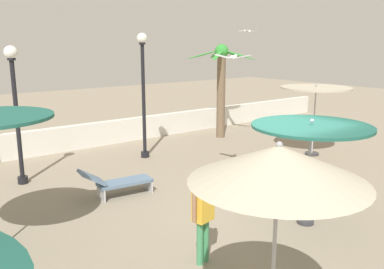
{
  "coord_description": "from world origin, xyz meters",
  "views": [
    {
      "loc": [
        -6.75,
        -5.71,
        3.88
      ],
      "look_at": [
        0.0,
        3.03,
        1.4
      ],
      "focal_mm": 38.18,
      "sensor_mm": 36.0,
      "label": 1
    }
  ],
  "objects_px": {
    "lamp_post_1": "(143,86)",
    "patio_umbrella_3": "(278,165)",
    "seagull_1": "(233,57)",
    "lamp_post_0": "(15,102)",
    "palm_tree_1": "(221,79)",
    "patio_umbrella_4": "(311,130)",
    "seagull_0": "(248,31)",
    "patio_umbrella_5": "(316,92)",
    "lounge_chair_0": "(116,182)",
    "guest_0": "(203,212)"
  },
  "relations": [
    {
      "from": "patio_umbrella_4",
      "to": "patio_umbrella_5",
      "type": "relative_size",
      "value": 1.0
    },
    {
      "from": "patio_umbrella_3",
      "to": "seagull_1",
      "type": "height_order",
      "value": "seagull_1"
    },
    {
      "from": "patio_umbrella_5",
      "to": "seagull_1",
      "type": "height_order",
      "value": "seagull_1"
    },
    {
      "from": "patio_umbrella_5",
      "to": "palm_tree_1",
      "type": "bearing_deg",
      "value": 99.7
    },
    {
      "from": "seagull_0",
      "to": "guest_0",
      "type": "bearing_deg",
      "value": -138.42
    },
    {
      "from": "palm_tree_1",
      "to": "guest_0",
      "type": "relative_size",
      "value": 2.36
    },
    {
      "from": "patio_umbrella_4",
      "to": "guest_0",
      "type": "height_order",
      "value": "patio_umbrella_4"
    },
    {
      "from": "patio_umbrella_4",
      "to": "guest_0",
      "type": "bearing_deg",
      "value": 177.87
    },
    {
      "from": "patio_umbrella_4",
      "to": "lamp_post_1",
      "type": "xyz_separation_m",
      "value": [
        -0.01,
        6.74,
        0.37
      ]
    },
    {
      "from": "palm_tree_1",
      "to": "lamp_post_1",
      "type": "distance_m",
      "value": 4.22
    },
    {
      "from": "patio_umbrella_3",
      "to": "seagull_1",
      "type": "bearing_deg",
      "value": 51.62
    },
    {
      "from": "patio_umbrella_3",
      "to": "lamp_post_1",
      "type": "relative_size",
      "value": 0.66
    },
    {
      "from": "seagull_0",
      "to": "palm_tree_1",
      "type": "bearing_deg",
      "value": -160.34
    },
    {
      "from": "patio_umbrella_4",
      "to": "lamp_post_0",
      "type": "xyz_separation_m",
      "value": [
        -4.16,
        6.53,
        0.21
      ]
    },
    {
      "from": "lamp_post_0",
      "to": "seagull_0",
      "type": "bearing_deg",
      "value": 9.48
    },
    {
      "from": "seagull_1",
      "to": "palm_tree_1",
      "type": "bearing_deg",
      "value": 51.08
    },
    {
      "from": "patio_umbrella_3",
      "to": "seagull_1",
      "type": "relative_size",
      "value": 2.77
    },
    {
      "from": "patio_umbrella_5",
      "to": "patio_umbrella_4",
      "type": "bearing_deg",
      "value": -145.0
    },
    {
      "from": "patio_umbrella_4",
      "to": "lamp_post_1",
      "type": "distance_m",
      "value": 6.75
    },
    {
      "from": "patio_umbrella_4",
      "to": "seagull_0",
      "type": "distance_m",
      "value": 10.72
    },
    {
      "from": "guest_0",
      "to": "lounge_chair_0",
      "type": "bearing_deg",
      "value": 85.62
    },
    {
      "from": "lamp_post_1",
      "to": "lamp_post_0",
      "type": "bearing_deg",
      "value": -177.02
    },
    {
      "from": "lamp_post_1",
      "to": "guest_0",
      "type": "xyz_separation_m",
      "value": [
        -2.82,
        -6.64,
        -1.49
      ]
    },
    {
      "from": "guest_0",
      "to": "patio_umbrella_5",
      "type": "bearing_deg",
      "value": 23.16
    },
    {
      "from": "palm_tree_1",
      "to": "lamp_post_0",
      "type": "relative_size",
      "value": 1.0
    },
    {
      "from": "patio_umbrella_3",
      "to": "palm_tree_1",
      "type": "relative_size",
      "value": 0.73
    },
    {
      "from": "lamp_post_1",
      "to": "patio_umbrella_3",
      "type": "bearing_deg",
      "value": -111.71
    },
    {
      "from": "patio_umbrella_3",
      "to": "patio_umbrella_4",
      "type": "bearing_deg",
      "value": 30.91
    },
    {
      "from": "patio_umbrella_4",
      "to": "seagull_0",
      "type": "xyz_separation_m",
      "value": [
        6.39,
        8.29,
        2.29
      ]
    },
    {
      "from": "patio_umbrella_3",
      "to": "lounge_chair_0",
      "type": "height_order",
      "value": "patio_umbrella_3"
    },
    {
      "from": "patio_umbrella_5",
      "to": "lounge_chair_0",
      "type": "distance_m",
      "value": 7.63
    },
    {
      "from": "palm_tree_1",
      "to": "lounge_chair_0",
      "type": "relative_size",
      "value": 2.0
    },
    {
      "from": "patio_umbrella_5",
      "to": "seagull_1",
      "type": "relative_size",
      "value": 2.5
    },
    {
      "from": "patio_umbrella_4",
      "to": "lamp_post_0",
      "type": "bearing_deg",
      "value": 122.53
    },
    {
      "from": "seagull_1",
      "to": "lamp_post_0",
      "type": "bearing_deg",
      "value": 141.08
    },
    {
      "from": "lamp_post_0",
      "to": "guest_0",
      "type": "xyz_separation_m",
      "value": [
        1.33,
        -6.42,
        -1.34
      ]
    },
    {
      "from": "patio_umbrella_3",
      "to": "palm_tree_1",
      "type": "bearing_deg",
      "value": 51.36
    },
    {
      "from": "palm_tree_1",
      "to": "seagull_0",
      "type": "xyz_separation_m",
      "value": [
        2.25,
        0.81,
        1.97
      ]
    },
    {
      "from": "patio_umbrella_3",
      "to": "seagull_0",
      "type": "relative_size",
      "value": 2.06
    },
    {
      "from": "patio_umbrella_4",
      "to": "guest_0",
      "type": "relative_size",
      "value": 1.54
    },
    {
      "from": "guest_0",
      "to": "palm_tree_1",
      "type": "bearing_deg",
      "value": 46.63
    },
    {
      "from": "patio_umbrella_3",
      "to": "lamp_post_1",
      "type": "bearing_deg",
      "value": 68.29
    },
    {
      "from": "patio_umbrella_5",
      "to": "lounge_chair_0",
      "type": "height_order",
      "value": "patio_umbrella_5"
    },
    {
      "from": "lamp_post_1",
      "to": "palm_tree_1",
      "type": "bearing_deg",
      "value": 10.12
    },
    {
      "from": "patio_umbrella_3",
      "to": "guest_0",
      "type": "distance_m",
      "value": 2.79
    },
    {
      "from": "lamp_post_1",
      "to": "lounge_chair_0",
      "type": "height_order",
      "value": "lamp_post_1"
    },
    {
      "from": "seagull_0",
      "to": "lamp_post_0",
      "type": "bearing_deg",
      "value": -170.52
    },
    {
      "from": "patio_umbrella_5",
      "to": "lamp_post_1",
      "type": "bearing_deg",
      "value": 145.32
    },
    {
      "from": "patio_umbrella_5",
      "to": "guest_0",
      "type": "bearing_deg",
      "value": -156.84
    },
    {
      "from": "palm_tree_1",
      "to": "seagull_1",
      "type": "relative_size",
      "value": 3.81
    }
  ]
}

